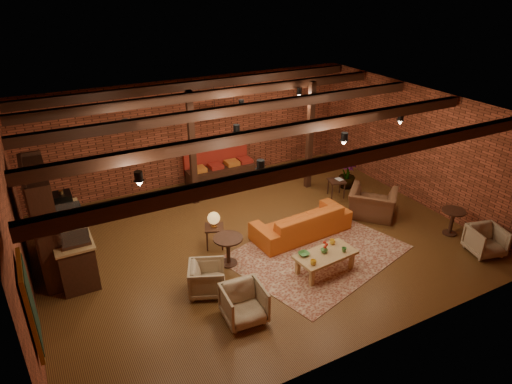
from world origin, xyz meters
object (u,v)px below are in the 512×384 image
round_table_left (228,246)px  armchair_far (486,239)px  armchair_right (373,199)px  side_table_lamp (214,221)px  side_table_book (337,181)px  plant_tall (350,146)px  armchair_b (244,302)px  sofa (301,222)px  armchair_a (207,277)px  round_table_right (452,218)px  coffee_table (325,256)px

round_table_left → armchair_far: 5.94m
armchair_right → side_table_lamp: bearing=39.6°
side_table_book → armchair_far: bearing=-72.9°
side_table_lamp → plant_tall: plant_tall is taller
armchair_b → sofa: bearing=42.6°
plant_tall → round_table_left: bearing=-157.8°
round_table_left → armchair_a: 1.08m
side_table_lamp → plant_tall: size_ratio=0.35×
round_table_right → round_table_left: bearing=165.4°
round_table_left → armchair_right: bearing=2.7°
round_table_left → plant_tall: plant_tall is taller
sofa → armchair_b: armchair_b is taller
side_table_lamp → plant_tall: bearing=13.6°
side_table_lamp → plant_tall: (4.83, 1.17, 0.63)m
round_table_right → plant_tall: bearing=99.9°
armchair_far → plant_tall: 4.51m
armchair_a → round_table_right: bearing=-73.0°
armchair_a → plant_tall: bearing=-41.1°
round_table_left → round_table_right: 5.62m
armchair_b → armchair_right: (4.80, 1.98, 0.13)m
plant_tall → round_table_right: bearing=-80.1°
side_table_lamp → round_table_right: side_table_lamp is taller
sofa → plant_tall: size_ratio=0.94×
sofa → side_table_lamp: (-2.11, 0.50, 0.34)m
armchair_a → armchair_b: size_ratio=0.94×
side_table_lamp → plant_tall: 5.01m
round_table_left → armchair_b: armchair_b is taller
armchair_b → plant_tall: plant_tall is taller
coffee_table → round_table_left: (-1.72, 1.24, 0.05)m
armchair_far → plant_tall: bearing=112.5°
sofa → round_table_left: (-2.12, -0.30, 0.10)m
sofa → round_table_right: (3.31, -1.72, 0.08)m
armchair_right → round_table_right: armchair_right is taller
side_table_lamp → armchair_far: (5.43, -3.20, -0.33)m
side_table_book → armchair_b: bearing=-144.0°
armchair_a → plant_tall: (5.65, 2.69, 0.96)m
sofa → side_table_book: bearing=-151.5°
round_table_left → plant_tall: bearing=22.2°
armchair_a → plant_tall: 6.33m
sofa → armchair_a: (-2.93, -1.01, 0.00)m
armchair_right → side_table_book: size_ratio=2.06×
coffee_table → armchair_b: 2.29m
side_table_lamp → armchair_a: bearing=-118.2°
round_table_left → plant_tall: 5.30m
round_table_left → armchair_far: bearing=-23.7°
sofa → coffee_table: (-0.40, -1.54, 0.05)m
side_table_book → plant_tall: size_ratio=0.22×
armchair_right → round_table_right: 1.98m
sofa → armchair_right: armchair_right is taller
coffee_table → round_table_right: 3.72m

